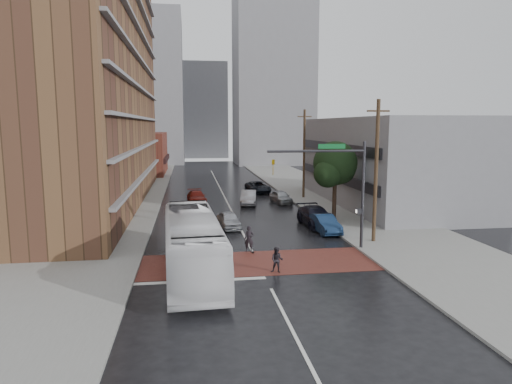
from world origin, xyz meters
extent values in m
plane|color=black|center=(0.00, 0.00, 0.00)|extent=(160.00, 160.00, 0.00)
cube|color=brown|center=(0.00, 0.50, 0.01)|extent=(14.00, 5.00, 0.02)
cube|color=gray|center=(-11.50, 25.00, 0.07)|extent=(9.00, 90.00, 0.15)
cube|color=gray|center=(11.50, 25.00, 0.07)|extent=(9.00, 90.00, 0.15)
cube|color=brown|center=(-14.00, 24.00, 14.00)|extent=(10.00, 44.00, 28.00)
cube|color=brown|center=(-12.00, 54.00, 3.50)|extent=(8.00, 16.00, 7.00)
cube|color=gray|center=(16.50, 20.00, 4.50)|extent=(11.00, 26.00, 9.00)
cube|color=gray|center=(-14.00, 78.00, 16.00)|extent=(18.00, 16.00, 32.00)
cube|color=gray|center=(14.00, 72.00, 18.00)|extent=(16.00, 14.00, 36.00)
cube|color=gray|center=(0.00, 95.00, 12.00)|extent=(12.00, 10.00, 24.00)
cylinder|color=#332319|center=(8.50, 12.00, 2.00)|extent=(0.36, 0.36, 4.00)
sphere|color=black|center=(8.50, 12.00, 5.00)|extent=(3.80, 3.80, 3.80)
sphere|color=black|center=(7.60, 11.20, 4.20)|extent=(2.40, 2.40, 2.40)
sphere|color=black|center=(9.30, 12.80, 4.40)|extent=(2.60, 2.60, 2.60)
cylinder|color=#2D2D33|center=(7.30, 2.50, 3.60)|extent=(0.20, 0.20, 7.20)
cylinder|color=#2D2D33|center=(4.10, 2.50, 6.60)|extent=(6.40, 0.16, 0.16)
imported|color=gold|center=(1.30, 2.50, 5.60)|extent=(0.20, 0.16, 1.00)
cube|color=#0C5926|center=(5.10, 2.50, 6.90)|extent=(1.80, 0.05, 0.30)
cube|color=#2D2D33|center=(7.05, 2.50, 2.60)|extent=(0.30, 0.30, 0.35)
cylinder|color=#473321|center=(8.80, 4.00, 5.00)|extent=(0.26, 0.26, 10.00)
cube|color=#473321|center=(8.80, 4.00, 9.20)|extent=(1.60, 0.12, 0.12)
cylinder|color=#473321|center=(8.80, 24.00, 5.00)|extent=(0.26, 0.26, 10.00)
cube|color=#473321|center=(8.80, 24.00, 9.20)|extent=(1.60, 0.12, 0.12)
imported|color=white|center=(-3.90, -1.00, 1.71)|extent=(3.47, 12.39, 3.42)
imported|color=black|center=(-0.20, 3.00, 0.86)|extent=(0.71, 0.55, 1.72)
imported|color=black|center=(0.79, -1.50, 0.73)|extent=(0.86, 0.77, 1.46)
imported|color=#AAACB2|center=(-0.90, 10.18, 0.66)|extent=(1.97, 4.05, 1.33)
imported|color=#9B9DA3|center=(2.11, 20.94, 0.73)|extent=(2.27, 4.65, 1.47)
imported|color=maroon|center=(-3.28, 22.84, 0.65)|extent=(2.19, 4.60, 1.29)
imported|color=black|center=(4.35, 29.19, 0.70)|extent=(2.98, 5.28, 1.39)
imported|color=#162C4E|center=(6.30, 7.58, 0.69)|extent=(1.76, 4.30, 1.39)
imported|color=black|center=(6.30, 10.00, 0.78)|extent=(2.44, 5.47, 1.56)
imported|color=#979B9E|center=(5.64, 21.29, 0.68)|extent=(2.20, 4.18, 1.36)
camera|label=1|loc=(-4.00, -25.84, 8.22)|focal=32.00mm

